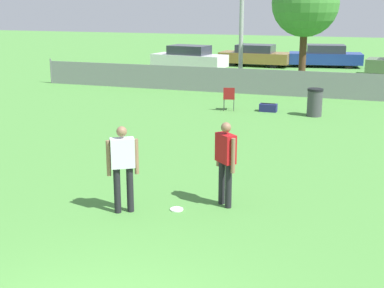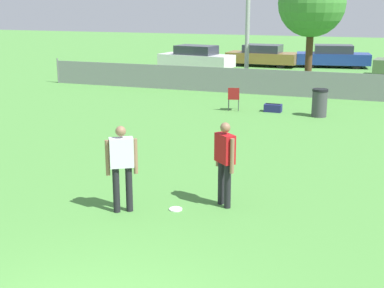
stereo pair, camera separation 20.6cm
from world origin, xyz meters
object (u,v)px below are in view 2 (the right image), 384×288
at_px(player_defender_red, 225,158).
at_px(parked_car_blue, 333,56).
at_px(parked_car_white, 196,58).
at_px(gear_bag_sideline, 273,108).
at_px(player_receiver_white, 122,162).
at_px(parked_car_tan, 263,56).
at_px(tree_near_pole, 312,4).
at_px(trash_bin, 320,103).
at_px(folding_chair_sideline, 234,97).
at_px(frisbee_disc, 176,209).

xyz_separation_m(player_defender_red, parked_car_blue, (-0.39, 24.55, -0.32)).
xyz_separation_m(player_defender_red, parked_car_white, (-7.91, 20.57, -0.30)).
bearing_deg(parked_car_white, gear_bag_sideline, -49.93).
height_order(player_receiver_white, parked_car_tan, player_receiver_white).
bearing_deg(parked_car_tan, player_receiver_white, -81.55).
height_order(tree_near_pole, parked_car_white, tree_near_pole).
xyz_separation_m(trash_bin, parked_car_white, (-8.59, 11.29, 0.19)).
relative_size(player_receiver_white, folding_chair_sideline, 1.94).
height_order(frisbee_disc, folding_chair_sideline, folding_chair_sideline).
height_order(folding_chair_sideline, parked_car_tan, parked_car_tan).
height_order(frisbee_disc, parked_car_tan, parked_car_tan).
xyz_separation_m(tree_near_pole, gear_bag_sideline, (-0.42, -5.68, -3.68)).
relative_size(player_defender_red, gear_bag_sideline, 2.69).
xyz_separation_m(parked_car_white, parked_car_tan, (3.32, 3.04, -0.02)).
height_order(player_receiver_white, frisbee_disc, player_receiver_white).
distance_m(tree_near_pole, parked_car_tan, 9.80).
bearing_deg(folding_chair_sideline, gear_bag_sideline, 177.44).
height_order(gear_bag_sideline, parked_car_white, parked_car_white).
bearing_deg(trash_bin, player_receiver_white, -103.27).
height_order(player_defender_red, parked_car_tan, player_defender_red).
bearing_deg(parked_car_tan, tree_near_pole, -62.62).
bearing_deg(trash_bin, tree_near_pole, 102.03).
height_order(trash_bin, parked_car_blue, parked_car_blue).
relative_size(player_receiver_white, trash_bin, 1.73).
relative_size(parked_car_white, parked_car_tan, 1.04).
relative_size(player_defender_red, parked_car_white, 0.37).
bearing_deg(frisbee_disc, tree_near_pole, 89.17).
relative_size(tree_near_pole, parked_car_white, 1.16).
relative_size(trash_bin, parked_car_tan, 0.22).
bearing_deg(parked_car_tan, frisbee_disc, -79.30).
bearing_deg(player_receiver_white, tree_near_pole, 53.70).
distance_m(folding_chair_sideline, gear_bag_sideline, 1.49).
relative_size(frisbee_disc, parked_car_tan, 0.06).
bearing_deg(player_defender_red, parked_car_blue, 132.98).
xyz_separation_m(player_receiver_white, parked_car_white, (-6.18, 21.51, -0.30)).
relative_size(trash_bin, parked_car_blue, 0.21).
distance_m(folding_chair_sideline, parked_car_blue, 15.41).
distance_m(tree_near_pole, gear_bag_sideline, 6.78).
distance_m(frisbee_disc, parked_car_white, 22.27).
xyz_separation_m(frisbee_disc, trash_bin, (1.50, 9.81, 0.48)).
xyz_separation_m(player_defender_red, gear_bag_sideline, (-1.00, 9.56, -0.84)).
relative_size(tree_near_pole, trash_bin, 5.47).
relative_size(folding_chair_sideline, parked_car_white, 0.19).
relative_size(player_receiver_white, parked_car_blue, 0.37).
bearing_deg(frisbee_disc, folding_chair_sideline, 99.30).
height_order(player_receiver_white, parked_car_blue, player_receiver_white).
xyz_separation_m(trash_bin, gear_bag_sideline, (-1.69, 0.28, -0.35)).
bearing_deg(parked_car_blue, player_defender_red, -97.85).
distance_m(tree_near_pole, player_defender_red, 15.51).
height_order(player_receiver_white, parked_car_white, player_receiver_white).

